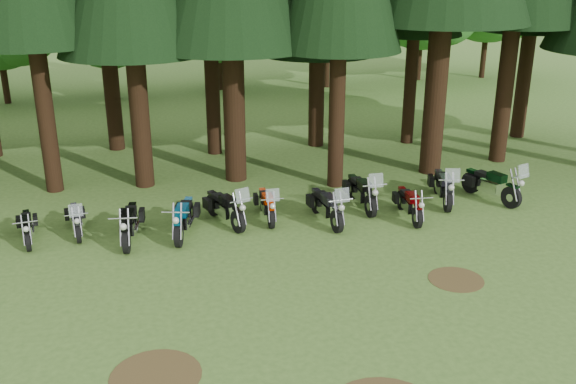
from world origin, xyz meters
name	(u,v)px	position (x,y,z in m)	size (l,w,h in m)	color
ground	(286,308)	(0.00, 0.00, 0.00)	(120.00, 120.00, 0.00)	#436B28
decid_3	(112,18)	(-4.71, 25.13, 4.51)	(6.12, 5.95, 7.65)	black
decid_4	(223,16)	(1.58, 26.32, 4.37)	(5.93, 5.76, 7.41)	black
dirt_patch_0	(156,376)	(-3.00, -2.00, 0.01)	(1.80, 1.80, 0.01)	#4C3D1E
dirt_patch_1	(456,279)	(4.50, 0.50, 0.01)	(1.40, 1.40, 0.01)	#4C3D1E
motorcycle_1	(27,228)	(-6.47, 5.17, 0.41)	(0.46, 1.96, 0.80)	black
motorcycle_2	(76,220)	(-5.16, 5.44, 0.42)	(0.57, 2.02, 1.27)	black
motorcycle_3	(130,225)	(-3.61, 4.64, 0.49)	(0.42, 2.36, 0.96)	black
motorcycle_4	(184,219)	(-2.07, 4.75, 0.49)	(0.69, 2.35, 0.97)	black
motorcycle_5	(225,209)	(-0.80, 5.29, 0.49)	(1.13, 2.28, 1.48)	black
motorcycle_6	(267,205)	(0.51, 5.42, 0.45)	(0.40, 2.14, 1.35)	black
motorcycle_7	(326,207)	(2.24, 4.77, 0.50)	(0.62, 2.38, 1.49)	black
motorcycle_8	(362,193)	(3.67, 5.74, 0.51)	(0.48, 2.44, 1.54)	black
motorcycle_9	(409,205)	(4.86, 4.59, 0.45)	(0.35, 2.16, 0.88)	black
motorcycle_10	(443,188)	(6.46, 5.65, 0.52)	(0.88, 2.46, 1.56)	black
motorcycle_11	(491,185)	(8.12, 5.51, 0.53)	(1.16, 2.44, 1.57)	black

